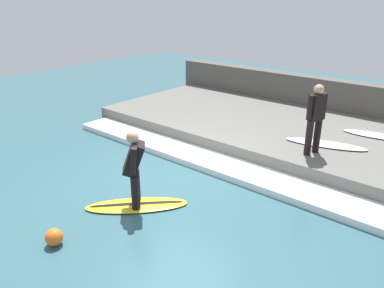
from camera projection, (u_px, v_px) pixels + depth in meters
ground_plane at (174, 182)px, 8.11m from camera, size 28.00×28.00×0.00m
concrete_ledge at (264, 127)px, 10.78m from camera, size 4.40×9.33×0.43m
back_wall at (303, 96)px, 12.35m from camera, size 0.50×9.80×1.33m
wave_foam_crest at (208, 161)px, 8.95m from camera, size 0.90×8.87×0.15m
surfboard_riding at (137, 205)px, 7.16m from camera, size 1.80×1.76×0.07m
surfer_riding at (134, 165)px, 6.84m from camera, size 0.58×0.58×1.48m
surfer_waiting_near at (316, 116)px, 8.16m from camera, size 0.52×0.31×1.58m
surfboard_waiting_near at (326, 144)px, 8.93m from camera, size 0.97×1.93×0.06m
surfboard_spare at (377, 135)px, 9.48m from camera, size 0.70×1.69×0.06m
marker_buoy at (54, 237)px, 6.02m from camera, size 0.29×0.29×0.29m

